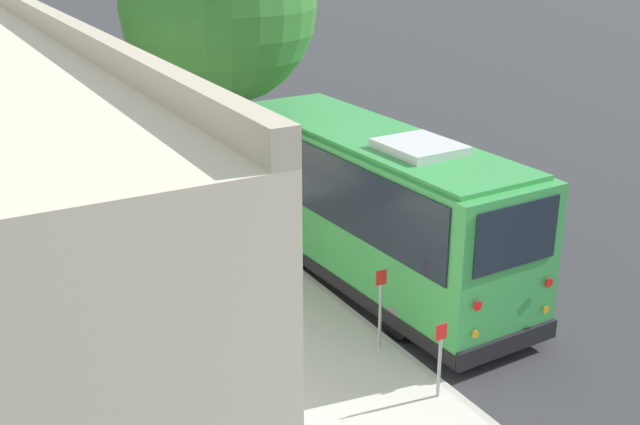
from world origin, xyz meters
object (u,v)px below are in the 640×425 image
shuttle_bus (373,200)px  parked_sedan_white (174,130)px  sign_post_far (380,309)px  parked_sedan_silver (124,95)px  sign_post_near (440,359)px

shuttle_bus → parked_sedan_white: shuttle_bus is taller
shuttle_bus → parked_sedan_white: size_ratio=2.08×
parked_sedan_white → sign_post_far: 15.34m
sign_post_far → parked_sedan_silver: bearing=-4.1°
parked_sedan_white → sign_post_near: 17.14m
shuttle_bus → parked_sedan_silver: 18.99m
parked_sedan_white → parked_sedan_silver: size_ratio=0.95×
sign_post_far → sign_post_near: bearing=180.0°
shuttle_bus → sign_post_near: 5.04m
shuttle_bus → sign_post_far: shuttle_bus is taller
sign_post_near → sign_post_far: (1.80, -0.00, 0.12)m
parked_sedan_silver → sign_post_far: bearing=-179.1°
parked_sedan_silver → sign_post_far: size_ratio=2.79×
parked_sedan_silver → parked_sedan_white: bearing=-176.2°
parked_sedan_white → sign_post_near: size_ratio=3.10×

